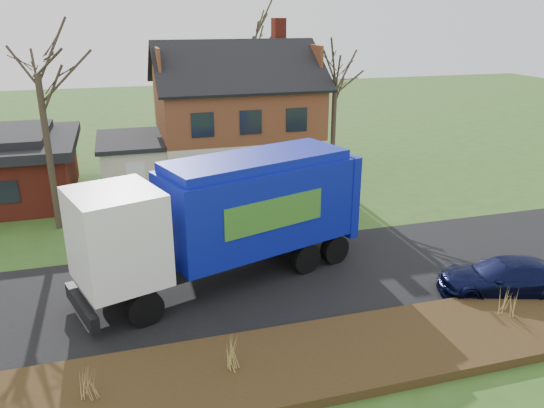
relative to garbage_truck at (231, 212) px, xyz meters
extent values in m
plane|color=#31521B|center=(1.20, -0.57, -2.67)|extent=(120.00, 120.00, 0.00)
cube|color=black|center=(1.20, -0.57, -2.66)|extent=(80.00, 7.00, 0.02)
cube|color=black|center=(1.20, -5.87, -2.52)|extent=(80.00, 3.50, 0.30)
cube|color=beige|center=(3.20, 13.43, -1.32)|extent=(9.00, 7.50, 2.70)
cube|color=#562D18|center=(3.20, 13.43, 1.43)|extent=(9.00, 7.50, 2.80)
cube|color=maroon|center=(6.20, 14.43, 5.80)|extent=(0.70, 0.90, 1.60)
cube|color=beige|center=(-3.00, 12.93, -1.37)|extent=(3.50, 5.50, 2.60)
cube|color=black|center=(-3.00, 12.93, 0.05)|extent=(3.90, 5.90, 0.24)
cylinder|color=black|center=(-3.37, -2.37, -2.07)|extent=(1.25, 0.75, 1.19)
cylinder|color=black|center=(-4.12, -0.10, -2.07)|extent=(1.25, 0.75, 1.19)
cylinder|color=black|center=(2.81, -0.34, -2.07)|extent=(1.25, 0.75, 1.19)
cylinder|color=black|center=(2.06, 1.94, -2.07)|extent=(1.25, 0.75, 1.19)
cylinder|color=black|center=(4.23, 0.13, -2.07)|extent=(1.25, 0.75, 1.19)
cylinder|color=black|center=(3.47, 2.41, -2.07)|extent=(1.25, 0.75, 1.19)
cube|color=black|center=(0.05, 0.02, -1.70)|extent=(9.76, 4.38, 0.40)
cube|color=white|center=(-4.02, -1.32, 0.07)|extent=(3.39, 3.53, 3.08)
cube|color=black|center=(-5.21, -1.72, 0.25)|extent=(0.87, 2.42, 1.03)
cube|color=black|center=(-5.32, -1.75, -2.04)|extent=(1.17, 2.80, 0.51)
cube|color=#0C1899|center=(1.08, 0.36, 0.07)|extent=(7.73, 4.97, 3.08)
cube|color=#0C1899|center=(1.08, 0.36, 1.79)|extent=(7.30, 4.53, 0.34)
cube|color=#0C1899|center=(4.61, 1.52, -0.04)|extent=(1.29, 2.89, 3.31)
cube|color=#3A7927|center=(1.37, -1.07, 0.19)|extent=(3.92, 1.33, 1.14)
cube|color=#3A7927|center=(0.47, 1.68, 0.19)|extent=(3.92, 1.33, 1.14)
imported|color=#B8BBC1|center=(-0.36, 3.79, -1.88)|extent=(4.87, 1.97, 1.57)
imported|color=black|center=(9.03, -3.97, -1.99)|extent=(5.00, 3.20, 1.35)
cylinder|color=#382E22|center=(-6.75, 7.21, 0.88)|extent=(0.29, 0.29, 7.09)
cylinder|color=#3F3225|center=(8.21, 10.14, 0.42)|extent=(0.28, 0.28, 6.16)
cylinder|color=#393222|center=(6.52, 21.64, 1.31)|extent=(0.30, 0.30, 7.96)
cone|color=#A27F47|center=(-4.97, -5.87, -1.94)|extent=(0.04, 0.04, 0.86)
cone|color=#A27F47|center=(-5.11, -5.87, -1.94)|extent=(0.04, 0.04, 0.86)
cone|color=#A27F47|center=(-4.83, -5.87, -1.94)|extent=(0.04, 0.04, 0.86)
cone|color=#A27F47|center=(-4.97, -5.75, -1.94)|extent=(0.04, 0.04, 0.86)
cone|color=#A27F47|center=(-4.97, -5.98, -1.94)|extent=(0.04, 0.04, 0.86)
cone|color=tan|center=(-1.22, -5.73, -1.87)|extent=(0.04, 0.04, 1.00)
cone|color=tan|center=(-1.38, -5.73, -1.87)|extent=(0.04, 0.04, 1.00)
cone|color=tan|center=(-1.07, -5.73, -1.87)|extent=(0.04, 0.04, 1.00)
cone|color=tan|center=(-1.22, -5.61, -1.87)|extent=(0.04, 0.04, 1.00)
cone|color=tan|center=(-1.22, -5.86, -1.87)|extent=(0.04, 0.04, 1.00)
cone|color=tan|center=(7.91, -5.47, -1.88)|extent=(0.05, 0.05, 0.97)
cone|color=tan|center=(7.74, -5.47, -1.88)|extent=(0.05, 0.05, 0.97)
cone|color=tan|center=(8.08, -5.47, -1.88)|extent=(0.05, 0.05, 0.97)
cone|color=tan|center=(7.91, -5.33, -1.88)|extent=(0.05, 0.05, 0.97)
cone|color=tan|center=(7.91, -5.60, -1.88)|extent=(0.05, 0.05, 0.97)
camera|label=1|loc=(-3.62, -17.77, 6.82)|focal=35.00mm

